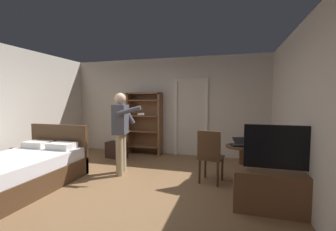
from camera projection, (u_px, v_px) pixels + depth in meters
The scene contains 13 objects.
ground_plane at pixel (122, 190), 3.79m from camera, with size 6.11×6.11×0.00m, color olive.
wall_back at pixel (166, 106), 6.29m from camera, with size 5.80×0.12×2.71m, color silver.
wall_right at pixel (313, 115), 2.92m from camera, with size 0.12×5.54×2.71m, color silver.
doorway_frame at pixel (191, 112), 6.02m from camera, with size 0.93×0.08×2.13m.
bed at pixel (24, 169), 3.92m from camera, with size 1.39×1.95×1.02m.
bookshelf at pixel (145, 121), 6.25m from camera, with size 1.00×0.32×1.75m.
tv_flatscreen at pixel (282, 188), 3.00m from camera, with size 1.29×0.40×1.21m.
side_table at pixel (241, 158), 4.08m from camera, with size 0.58×0.58×0.70m.
laptop at pixel (241, 143), 4.02m from camera, with size 0.40×0.41×0.17m.
bottle_on_table at pixel (250, 142), 3.94m from camera, with size 0.06×0.06×0.23m.
wooden_chair at pixel (210, 154), 4.04m from camera, with size 0.50×0.50×0.99m.
person_blue_shirt at pixel (121, 128), 4.55m from camera, with size 0.75×0.59×1.69m.
suitcase_dark at pixel (116, 150), 5.84m from camera, with size 0.53×0.31×0.43m, color black.
Camera 1 is at (1.77, -3.33, 1.56)m, focal length 23.48 mm.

